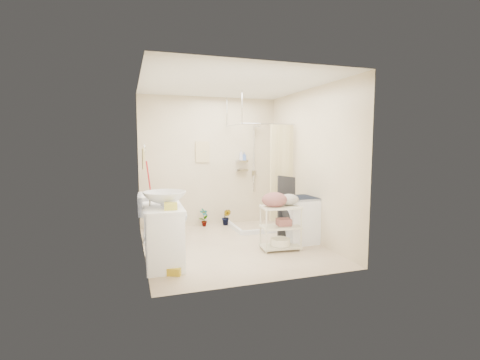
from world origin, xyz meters
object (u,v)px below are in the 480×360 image
Objects in this scene: laundry_rack at (281,224)px; toilet at (163,217)px; washing_machine at (299,220)px; vanity at (164,236)px.

toilet is at bearing 151.97° from laundry_rack.
laundry_rack reaches higher than washing_machine.
washing_machine is (2.18, -0.80, -0.03)m from toilet.
vanity is 1.11× the size of toilet.
laundry_rack is at bearing -117.93° from toilet.
vanity is 2.34m from washing_machine.
toilet reaches higher than laundry_rack.
vanity is 1.20× the size of washing_machine.
toilet is (0.12, 1.23, 0.01)m from vanity.
toilet is 2.32m from washing_machine.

